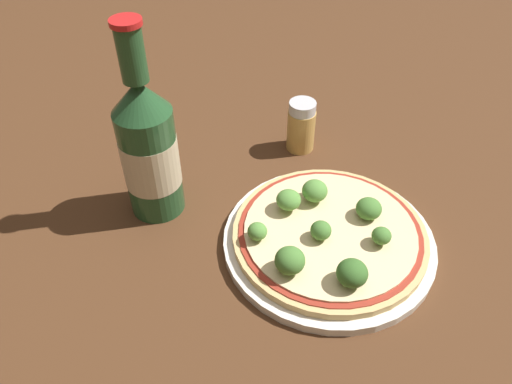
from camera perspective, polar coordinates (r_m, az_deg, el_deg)
ground_plane at (r=0.63m, az=8.49°, el=-5.48°), size 3.00×3.00×0.00m
plate at (r=0.62m, az=7.99°, el=-5.48°), size 0.26×0.26×0.01m
pizza at (r=0.61m, az=8.16°, el=-4.63°), size 0.23×0.23×0.01m
broccoli_floret_0 at (r=0.58m, az=0.15°, el=-4.53°), size 0.02×0.02×0.02m
broccoli_floret_1 at (r=0.54m, az=10.93°, el=-9.09°), size 0.03×0.03×0.03m
broccoli_floret_2 at (r=0.62m, az=12.77°, el=-1.86°), size 0.03×0.03×0.03m
broccoli_floret_3 at (r=0.63m, az=6.73°, el=0.14°), size 0.03×0.03×0.03m
broccoli_floret_4 at (r=0.61m, az=3.84°, el=-0.77°), size 0.03×0.03×0.03m
broccoli_floret_5 at (r=0.58m, az=7.42°, el=-4.38°), size 0.02×0.02×0.02m
broccoli_floret_6 at (r=0.59m, az=14.09°, el=-5.00°), size 0.02×0.02×0.02m
broccoli_floret_7 at (r=0.54m, az=3.89°, el=-7.82°), size 0.03×0.03×0.03m
beer_bottle at (r=0.62m, az=-12.17°, el=4.90°), size 0.07×0.07×0.26m
pepper_shaker at (r=0.74m, az=5.18°, el=7.51°), size 0.04×0.04×0.08m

